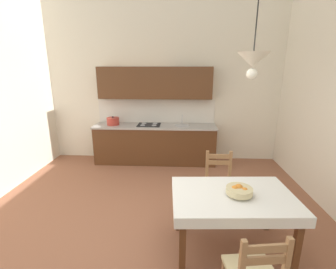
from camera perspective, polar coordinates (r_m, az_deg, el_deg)
name	(u,v)px	position (r m, az deg, el deg)	size (l,w,h in m)	color
ground_plane	(149,237)	(3.54, -4.49, -23.26)	(5.99, 6.42, 0.10)	#935B42
wall_back	(164,70)	(5.72, -1.01, 15.20)	(5.99, 0.12, 4.26)	silver
kitchen_cabinetry	(155,127)	(5.56, -3.14, 1.90)	(2.81, 0.63, 2.20)	#56331C
dining_table	(232,204)	(3.02, 15.12, -15.70)	(1.45, 1.01, 0.75)	brown
dining_chair_kitchen_side	(219,184)	(3.85, 12.10, -11.45)	(0.42, 0.42, 0.93)	#D1BC89
fruit_bowl	(239,191)	(2.93, 16.65, -12.71)	(0.30, 0.30, 0.12)	beige
pendant_lamp	(253,61)	(2.60, 19.65, 16.31)	(0.32, 0.32, 0.81)	black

